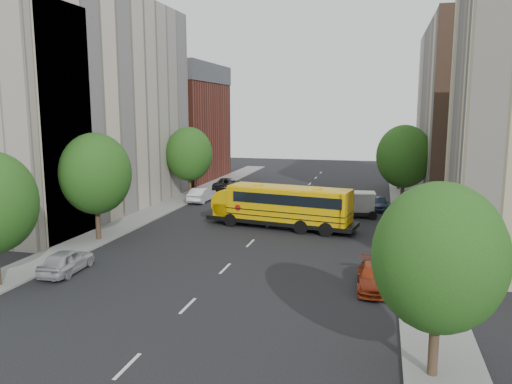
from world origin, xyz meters
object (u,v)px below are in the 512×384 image
at_px(street_tree_2, 189,154).
at_px(street_tree_4, 404,156).
at_px(parked_car_0, 66,261).
at_px(street_tree_5, 400,151).
at_px(parked_car_2, 227,184).
at_px(school_bus, 279,204).
at_px(parked_car_1, 202,195).
at_px(street_tree_1, 95,174).
at_px(safari_truck, 345,204).
at_px(street_tree_3, 439,258).
at_px(parked_car_3, 374,277).
at_px(parked_car_4, 379,203).

relative_size(street_tree_2, street_tree_4, 0.95).
xyz_separation_m(street_tree_2, parked_car_0, (2.20, -25.02, -4.11)).
distance_m(street_tree_5, parked_car_2, 21.00).
bearing_deg(school_bus, street_tree_2, 148.36).
bearing_deg(parked_car_1, parked_car_0, 92.83).
distance_m(street_tree_1, parked_car_2, 24.66).
xyz_separation_m(street_tree_2, safari_truck, (16.93, -5.21, -3.62)).
relative_size(parked_car_0, parked_car_1, 0.93).
relative_size(street_tree_3, parked_car_3, 1.62).
distance_m(street_tree_2, parked_car_0, 25.45).
bearing_deg(street_tree_4, safari_truck, -134.24).
height_order(street_tree_3, parked_car_2, street_tree_3).
bearing_deg(street_tree_2, street_tree_5, 28.61).
distance_m(street_tree_1, street_tree_5, 37.20).
xyz_separation_m(street_tree_1, parked_car_2, (2.20, 24.20, -4.19)).
height_order(street_tree_2, safari_truck, street_tree_2).
bearing_deg(parked_car_1, school_bus, 139.30).
bearing_deg(street_tree_1, parked_car_1, 83.58).
distance_m(parked_car_0, parked_car_2, 31.22).
xyz_separation_m(street_tree_1, parked_car_0, (2.20, -7.02, -4.24)).
bearing_deg(street_tree_3, street_tree_5, 90.00).
height_order(street_tree_4, parked_car_3, street_tree_4).
distance_m(street_tree_3, parked_car_2, 43.19).
distance_m(street_tree_2, school_bus, 16.42).
xyz_separation_m(street_tree_2, street_tree_4, (22.00, 0.00, 0.25)).
distance_m(street_tree_1, school_bus, 14.37).
relative_size(parked_car_1, parked_car_4, 1.14).
relative_size(street_tree_4, street_tree_5, 1.08).
xyz_separation_m(street_tree_1, street_tree_3, (22.00, -14.00, -0.50)).
height_order(street_tree_4, street_tree_5, street_tree_4).
distance_m(street_tree_1, street_tree_4, 28.43).
xyz_separation_m(parked_car_3, parked_car_4, (0.09, 21.94, 0.04)).
bearing_deg(parked_car_0, street_tree_1, -76.61).
bearing_deg(street_tree_3, street_tree_1, 147.53).
xyz_separation_m(street_tree_4, parked_car_1, (-20.13, -1.37, -4.33)).
distance_m(parked_car_1, parked_car_3, 28.28).
distance_m(street_tree_3, school_bus, 23.57).
bearing_deg(street_tree_3, school_bus, 115.12).
xyz_separation_m(street_tree_1, parked_car_3, (19.80, -5.24, -4.32)).
xyz_separation_m(safari_truck, parked_car_3, (2.87, -18.03, -0.57)).
xyz_separation_m(street_tree_5, parked_car_2, (-19.80, -5.80, -3.94)).
relative_size(parked_car_3, parked_car_4, 1.10).
height_order(street_tree_1, parked_car_4, street_tree_1).
xyz_separation_m(street_tree_2, street_tree_3, (22.00, -32.00, -0.37)).
bearing_deg(school_bus, safari_truck, 58.97).
distance_m(street_tree_4, parked_car_4, 5.05).
relative_size(school_bus, parked_car_4, 3.18).
bearing_deg(street_tree_1, safari_truck, 37.08).
xyz_separation_m(street_tree_2, parked_car_4, (19.89, -1.30, -4.15)).
relative_size(street_tree_2, street_tree_5, 1.03).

